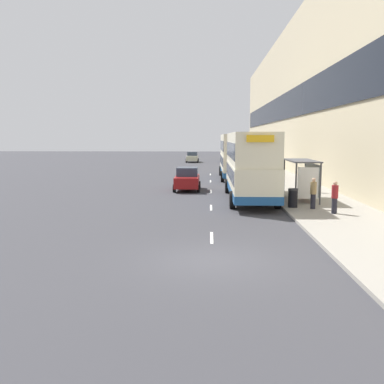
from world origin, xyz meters
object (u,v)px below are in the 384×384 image
object	(u,v)px
car_1	(187,179)
pedestrian_at_shelter	(335,197)
bus_shelter	(305,172)
car_0	(192,157)
litter_bin	(293,198)
pedestrian_1	(313,193)
double_decker_bus_near	(250,165)
double_decker_bus_ahead	(235,155)
car_2	(226,156)
pedestrian_2	(312,180)

from	to	relation	value
car_1	pedestrian_at_shelter	distance (m)	13.25
bus_shelter	car_0	distance (m)	44.21
litter_bin	car_1	bearing A→B (deg)	126.48
pedestrian_1	litter_bin	size ratio (longest dim) A/B	1.61
bus_shelter	double_decker_bus_near	bearing A→B (deg)	164.74
double_decker_bus_ahead	litter_bin	world-z (taller)	double_decker_bus_ahead
pedestrian_at_shelter	pedestrian_1	bearing A→B (deg)	116.54
bus_shelter	car_1	size ratio (longest dim) A/B	1.10
car_0	pedestrian_at_shelter	xyz separation A→B (m)	(9.19, -47.91, 0.15)
bus_shelter	pedestrian_at_shelter	xyz separation A→B (m)	(0.52, -4.58, -0.88)
car_1	car_0	bearing A→B (deg)	-88.30
pedestrian_at_shelter	double_decker_bus_near	bearing A→B (deg)	124.87
double_decker_bus_near	double_decker_bus_ahead	bearing A→B (deg)	90.47
car_2	pedestrian_2	size ratio (longest dim) A/B	2.65
pedestrian_1	pedestrian_2	distance (m)	7.33
pedestrian_2	litter_bin	distance (m)	7.21
double_decker_bus_near	pedestrian_1	xyz separation A→B (m)	(3.08, -4.00, -1.28)
double_decker_bus_near	pedestrian_2	size ratio (longest dim) A/B	6.33
double_decker_bus_near	litter_bin	bearing A→B (deg)	-59.76
double_decker_bus_near	pedestrian_at_shelter	xyz separation A→B (m)	(3.82, -5.47, -1.29)
car_2	car_0	bearing A→B (deg)	-154.57
double_decker_bus_ahead	litter_bin	bearing A→B (deg)	-83.07
bus_shelter	pedestrian_at_shelter	world-z (taller)	bus_shelter
double_decker_bus_near	pedestrian_1	distance (m)	5.21
double_decker_bus_ahead	pedestrian_2	distance (m)	12.41
bus_shelter	car_0	bearing A→B (deg)	101.32
bus_shelter	pedestrian_at_shelter	bearing A→B (deg)	-83.54
pedestrian_1	litter_bin	world-z (taller)	pedestrian_1
car_1	bus_shelter	bearing A→B (deg)	141.96
double_decker_bus_near	litter_bin	size ratio (longest dim) A/B	10.17
pedestrian_2	litter_bin	bearing A→B (deg)	-111.56
bus_shelter	car_2	size ratio (longest dim) A/B	0.94
car_0	car_2	world-z (taller)	car_0
double_decker_bus_ahead	pedestrian_1	world-z (taller)	double_decker_bus_ahead
bus_shelter	pedestrian_2	distance (m)	4.37
pedestrian_1	car_2	bearing A→B (deg)	93.35
double_decker_bus_near	car_1	distance (m)	6.74
bus_shelter	double_decker_bus_ahead	bearing A→B (deg)	102.51
car_0	pedestrian_1	world-z (taller)	pedestrian_1
car_0	pedestrian_2	distance (m)	40.57
double_decker_bus_ahead	car_1	size ratio (longest dim) A/B	2.68
pedestrian_2	litter_bin	world-z (taller)	pedestrian_2
bus_shelter	litter_bin	xyz separation A→B (m)	(-1.22, -2.66, -1.21)
car_2	pedestrian_at_shelter	bearing A→B (deg)	-85.92
car_1	litter_bin	xyz separation A→B (m)	(6.34, -8.58, -0.19)
pedestrian_at_shelter	double_decker_bus_ahead	bearing A→B (deg)	101.14
double_decker_bus_ahead	car_2	bearing A→B (deg)	89.38
double_decker_bus_ahead	bus_shelter	bearing A→B (deg)	-77.49
litter_bin	car_2	bearing A→B (deg)	92.19
double_decker_bus_ahead	pedestrian_2	size ratio (longest dim) A/B	6.08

